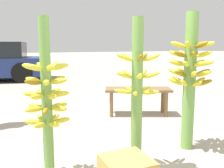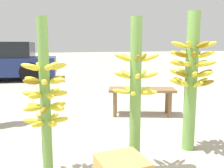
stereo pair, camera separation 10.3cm
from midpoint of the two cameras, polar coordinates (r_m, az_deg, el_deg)
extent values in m
cylinder|color=#6B9E47|center=(2.26, -13.76, -3.42)|extent=(0.09, 0.09, 1.43)
ellipsoid|color=gold|center=(2.11, -12.96, 3.69)|extent=(0.08, 0.17, 0.08)
ellipsoid|color=gold|center=(2.20, -10.99, 3.96)|extent=(0.17, 0.10, 0.08)
ellipsoid|color=gold|center=(2.31, -12.11, 4.15)|extent=(0.16, 0.14, 0.08)
ellipsoid|color=gold|center=(2.33, -15.00, 4.09)|extent=(0.08, 0.17, 0.08)
ellipsoid|color=gold|center=(2.24, -17.01, 3.83)|extent=(0.17, 0.10, 0.08)
ellipsoid|color=gold|center=(2.13, -16.10, 3.62)|extent=(0.16, 0.14, 0.08)
ellipsoid|color=olive|center=(2.29, -11.35, 1.13)|extent=(0.17, 0.11, 0.08)
ellipsoid|color=gold|center=(2.35, -13.94, 1.23)|extent=(0.07, 0.17, 0.08)
ellipsoid|color=gold|center=(2.29, -16.51, 0.94)|extent=(0.16, 0.14, 0.08)
ellipsoid|color=olive|center=(2.17, -16.61, 0.52)|extent=(0.17, 0.11, 0.08)
ellipsoid|color=gold|center=(2.11, -13.88, 0.41)|extent=(0.07, 0.17, 0.08)
ellipsoid|color=gold|center=(2.17, -11.18, 0.73)|extent=(0.16, 0.14, 0.08)
ellipsoid|color=gold|center=(2.14, -12.69, -2.67)|extent=(0.08, 0.17, 0.07)
ellipsoid|color=gold|center=(2.23, -10.77, -2.14)|extent=(0.17, 0.10, 0.07)
ellipsoid|color=gold|center=(2.34, -11.93, -1.66)|extent=(0.15, 0.14, 0.07)
ellipsoid|color=gold|center=(2.36, -14.81, -1.68)|extent=(0.08, 0.17, 0.07)
ellipsoid|color=gold|center=(2.27, -16.78, -2.16)|extent=(0.17, 0.10, 0.07)
ellipsoid|color=gold|center=(2.16, -15.83, -2.68)|extent=(0.15, 0.14, 0.07)
ellipsoid|color=gold|center=(2.35, -16.06, -4.74)|extent=(0.15, 0.15, 0.05)
ellipsoid|color=gold|center=(2.23, -16.54, -5.45)|extent=(0.17, 0.09, 0.05)
ellipsoid|color=olive|center=(2.16, -14.07, -5.83)|extent=(0.09, 0.17, 0.05)
ellipsoid|color=gold|center=(2.21, -11.18, -5.42)|extent=(0.15, 0.15, 0.05)
ellipsoid|color=gold|center=(2.32, -10.96, -4.69)|extent=(0.17, 0.09, 0.05)
ellipsoid|color=gold|center=(2.39, -13.36, -4.38)|extent=(0.09, 0.17, 0.05)
ellipsoid|color=gold|center=(2.32, -16.55, -8.16)|extent=(0.17, 0.08, 0.07)
ellipsoid|color=gold|center=(2.21, -15.29, -8.92)|extent=(0.15, 0.15, 0.07)
ellipsoid|color=gold|center=(2.20, -12.17, -8.87)|extent=(0.10, 0.17, 0.07)
ellipsoid|color=gold|center=(2.30, -10.59, -8.06)|extent=(0.17, 0.08, 0.07)
ellipsoid|color=gold|center=(2.40, -12.01, -7.38)|extent=(0.15, 0.15, 0.07)
ellipsoid|color=gold|center=(2.41, -14.86, -7.44)|extent=(0.10, 0.17, 0.07)
cylinder|color=#6B9E47|center=(2.30, 6.65, -2.90)|extent=(0.10, 0.10, 1.43)
ellipsoid|color=olive|center=(2.37, 8.23, 6.11)|extent=(0.16, 0.13, 0.09)
ellipsoid|color=gold|center=(2.35, 4.65, 6.15)|extent=(0.08, 0.17, 0.09)
ellipsoid|color=gold|center=(2.20, 3.86, 5.99)|extent=(0.17, 0.05, 0.09)
ellipsoid|color=olive|center=(2.13, 7.31, 5.84)|extent=(0.10, 0.17, 0.09)
ellipsoid|color=gold|center=(2.24, 10.01, 5.92)|extent=(0.16, 0.14, 0.09)
ellipsoid|color=gold|center=(2.22, 3.79, 1.97)|extent=(0.17, 0.05, 0.09)
ellipsoid|color=gold|center=(2.15, 7.21, 1.69)|extent=(0.10, 0.17, 0.09)
ellipsoid|color=gold|center=(2.25, 9.93, 1.96)|extent=(0.16, 0.14, 0.09)
ellipsoid|color=gold|center=(2.38, 8.17, 2.37)|extent=(0.16, 0.13, 0.09)
ellipsoid|color=gold|center=(2.36, 4.60, 2.38)|extent=(0.08, 0.18, 0.09)
ellipsoid|color=gold|center=(2.39, 8.75, -1.30)|extent=(0.17, 0.09, 0.07)
ellipsoid|color=gold|center=(2.40, 5.13, -1.17)|extent=(0.04, 0.17, 0.07)
ellipsoid|color=gold|center=(2.27, 3.47, -1.75)|extent=(0.18, 0.09, 0.07)
ellipsoid|color=gold|center=(2.17, 6.31, -2.29)|extent=(0.13, 0.16, 0.07)
ellipsoid|color=gold|center=(2.24, 9.70, -1.98)|extent=(0.14, 0.16, 0.07)
cylinder|color=#6B9E47|center=(2.91, 18.55, 0.26)|extent=(0.14, 0.14, 1.54)
ellipsoid|color=gold|center=(3.03, 18.25, 8.51)|extent=(0.13, 0.20, 0.10)
ellipsoid|color=gold|center=(2.95, 16.22, 8.60)|extent=(0.13, 0.20, 0.10)
ellipsoid|color=gold|center=(2.82, 16.15, 8.61)|extent=(0.20, 0.10, 0.10)
ellipsoid|color=gold|center=(2.73, 18.31, 8.52)|extent=(0.18, 0.16, 0.10)
ellipsoid|color=olive|center=(2.77, 21.01, 8.38)|extent=(0.05, 0.19, 0.10)
ellipsoid|color=gold|center=(2.89, 22.03, 8.32)|extent=(0.18, 0.16, 0.10)
ellipsoid|color=gold|center=(3.01, 20.75, 8.38)|extent=(0.20, 0.09, 0.10)
ellipsoid|color=gold|center=(2.91, 15.83, 6.62)|extent=(0.17, 0.18, 0.10)
ellipsoid|color=olive|center=(2.78, 16.61, 6.50)|extent=(0.20, 0.06, 0.10)
ellipsoid|color=olive|center=(2.73, 19.22, 6.34)|extent=(0.15, 0.19, 0.10)
ellipsoid|color=gold|center=(2.81, 21.53, 6.27)|extent=(0.11, 0.20, 0.10)
ellipsoid|color=gold|center=(2.94, 21.70, 6.35)|extent=(0.20, 0.12, 0.10)
ellipsoid|color=olive|center=(3.03, 19.82, 6.51)|extent=(0.19, 0.14, 0.10)
ellipsoid|color=gold|center=(3.02, 17.30, 6.62)|extent=(0.08, 0.20, 0.10)
ellipsoid|color=gold|center=(2.89, 21.83, 4.33)|extent=(0.18, 0.17, 0.09)
ellipsoid|color=gold|center=(3.01, 20.71, 4.54)|extent=(0.20, 0.08, 0.09)
ellipsoid|color=gold|center=(3.04, 18.25, 4.71)|extent=(0.14, 0.19, 0.09)
ellipsoid|color=gold|center=(2.97, 16.13, 4.71)|extent=(0.12, 0.20, 0.09)
ellipsoid|color=gold|center=(2.83, 15.87, 4.55)|extent=(0.20, 0.11, 0.09)
ellipsoid|color=gold|center=(2.74, 17.89, 4.33)|extent=(0.19, 0.15, 0.09)
ellipsoid|color=gold|center=(2.77, 20.64, 4.22)|extent=(0.07, 0.20, 0.09)
ellipsoid|color=gold|center=(2.90, 15.66, 2.52)|extent=(0.18, 0.17, 0.11)
ellipsoid|color=olive|center=(2.78, 16.68, 2.22)|extent=(0.20, 0.08, 0.11)
ellipsoid|color=gold|center=(2.75, 19.32, 2.02)|extent=(0.14, 0.19, 0.11)
ellipsoid|color=gold|center=(2.84, 21.40, 2.10)|extent=(0.12, 0.20, 0.11)
ellipsoid|color=olive|center=(2.97, 21.31, 2.37)|extent=(0.20, 0.10, 0.11)
ellipsoid|color=gold|center=(3.05, 19.33, 2.63)|extent=(0.19, 0.15, 0.11)
ellipsoid|color=gold|center=(3.02, 16.89, 2.70)|extent=(0.06, 0.20, 0.11)
ellipsoid|color=gold|center=(2.77, 17.37, 0.02)|extent=(0.19, 0.13, 0.11)
ellipsoid|color=gold|center=(2.78, 20.07, -0.09)|extent=(0.09, 0.20, 0.11)
ellipsoid|color=olive|center=(2.89, 21.51, 0.15)|extent=(0.16, 0.18, 0.11)
ellipsoid|color=gold|center=(3.01, 20.69, 0.53)|extent=(0.19, 0.06, 0.11)
ellipsoid|color=gold|center=(3.06, 18.39, 0.77)|extent=(0.16, 0.18, 0.11)
ellipsoid|color=olive|center=(3.00, 16.20, 0.71)|extent=(0.10, 0.20, 0.11)
ellipsoid|color=gold|center=(2.87, 15.67, 0.39)|extent=(0.20, 0.13, 0.11)
cube|color=brown|center=(4.26, 7.52, -1.30)|extent=(1.17, 0.82, 0.04)
cylinder|color=brown|center=(4.42, 1.41, -3.88)|extent=(0.06, 0.06, 0.42)
cylinder|color=brown|center=(4.50, 13.08, -3.88)|extent=(0.06, 0.06, 0.42)
cylinder|color=brown|center=(4.15, 1.35, -4.74)|extent=(0.06, 0.06, 0.42)
cylinder|color=brown|center=(4.23, 13.79, -4.72)|extent=(0.06, 0.06, 0.42)
cylinder|color=black|center=(8.41, -17.93, 2.54)|extent=(0.68, 0.32, 0.65)
cylinder|color=black|center=(10.00, -16.80, 3.52)|extent=(0.68, 0.32, 0.65)
camera|label=1|loc=(0.05, -88.88, 0.17)|focal=40.00mm
camera|label=2|loc=(0.05, 91.12, -0.17)|focal=40.00mm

